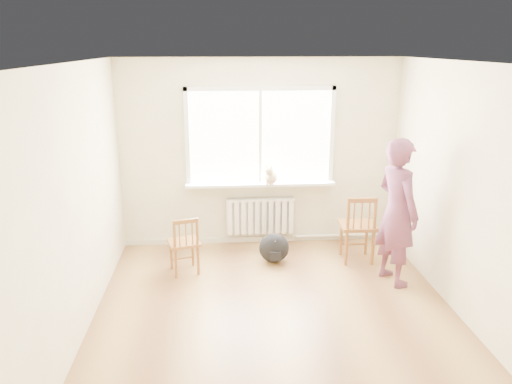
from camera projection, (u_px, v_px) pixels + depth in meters
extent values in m
plane|color=#A17942|center=(277.00, 319.00, 5.41)|extent=(4.50, 4.50, 0.00)
plane|color=white|center=(280.00, 63.00, 4.64)|extent=(4.50, 4.50, 0.00)
cube|color=beige|center=(260.00, 154.00, 7.17)|extent=(4.00, 0.01, 2.70)
cube|color=white|center=(260.00, 137.00, 7.08)|extent=(2.00, 0.02, 1.30)
cube|color=white|center=(260.00, 88.00, 6.87)|extent=(2.12, 0.05, 0.06)
cube|color=white|center=(187.00, 138.00, 6.99)|extent=(0.06, 0.05, 1.42)
cube|color=white|center=(332.00, 136.00, 7.14)|extent=(0.06, 0.05, 1.42)
cube|color=white|center=(260.00, 137.00, 7.06)|extent=(0.04, 0.05, 1.30)
cube|color=white|center=(260.00, 184.00, 7.19)|extent=(2.15, 0.22, 0.04)
cube|color=white|center=(260.00, 216.00, 7.39)|extent=(1.00, 0.02, 0.55)
cube|color=white|center=(260.00, 217.00, 7.34)|extent=(1.00, 0.10, 0.51)
cube|color=white|center=(260.00, 200.00, 7.27)|extent=(1.00, 0.12, 0.03)
cylinder|color=silver|center=(342.00, 235.00, 7.57)|extent=(1.40, 0.04, 0.04)
cube|color=beige|center=(260.00, 239.00, 7.53)|extent=(4.00, 0.03, 0.08)
cube|color=brown|center=(184.00, 242.00, 6.43)|extent=(0.47, 0.46, 0.04)
cylinder|color=brown|center=(193.00, 251.00, 6.67)|extent=(0.03, 0.03, 0.41)
cylinder|color=brown|center=(171.00, 254.00, 6.57)|extent=(0.03, 0.03, 0.41)
cylinder|color=brown|center=(198.00, 260.00, 6.40)|extent=(0.03, 0.03, 0.41)
cylinder|color=brown|center=(176.00, 263.00, 6.31)|extent=(0.03, 0.03, 0.41)
cylinder|color=brown|center=(198.00, 247.00, 6.35)|extent=(0.04, 0.04, 0.77)
cylinder|color=brown|center=(175.00, 250.00, 6.25)|extent=(0.04, 0.04, 0.77)
cube|color=brown|center=(185.00, 221.00, 6.20)|extent=(0.31, 0.12, 0.05)
cylinder|color=brown|center=(192.00, 233.00, 6.28)|extent=(0.02, 0.02, 0.31)
cylinder|color=brown|center=(186.00, 234.00, 6.25)|extent=(0.02, 0.02, 0.31)
cylinder|color=brown|center=(179.00, 235.00, 6.22)|extent=(0.02, 0.02, 0.31)
cube|color=brown|center=(358.00, 225.00, 6.77)|extent=(0.49, 0.47, 0.04)
cylinder|color=brown|center=(366.00, 238.00, 7.02)|extent=(0.04, 0.04, 0.50)
cylinder|color=brown|center=(341.00, 238.00, 7.01)|extent=(0.04, 0.04, 0.50)
cylinder|color=brown|center=(373.00, 247.00, 6.67)|extent=(0.04, 0.04, 0.50)
cylinder|color=brown|center=(346.00, 248.00, 6.66)|extent=(0.04, 0.04, 0.50)
cylinder|color=brown|center=(374.00, 232.00, 6.61)|extent=(0.04, 0.04, 0.95)
cylinder|color=brown|center=(347.00, 232.00, 6.60)|extent=(0.04, 0.04, 0.95)
cube|color=brown|center=(363.00, 200.00, 6.48)|extent=(0.39, 0.06, 0.06)
cylinder|color=brown|center=(369.00, 215.00, 6.54)|extent=(0.02, 0.02, 0.38)
cylinder|color=brown|center=(362.00, 215.00, 6.54)|extent=(0.02, 0.02, 0.38)
cylinder|color=brown|center=(354.00, 215.00, 6.53)|extent=(0.02, 0.02, 0.38)
imported|color=#B53C69|center=(397.00, 212.00, 6.04)|extent=(0.63, 0.77, 1.82)
ellipsoid|color=beige|center=(271.00, 176.00, 7.09)|extent=(0.27, 0.34, 0.22)
sphere|color=beige|center=(269.00, 171.00, 6.93)|extent=(0.12, 0.12, 0.12)
cone|color=beige|center=(267.00, 167.00, 6.92)|extent=(0.04, 0.04, 0.05)
cone|color=beige|center=(271.00, 167.00, 6.90)|extent=(0.04, 0.04, 0.05)
cylinder|color=beige|center=(273.00, 178.00, 7.26)|extent=(0.08, 0.20, 0.03)
cylinder|color=beige|center=(267.00, 182.00, 7.01)|extent=(0.03, 0.03, 0.11)
cylinder|color=beige|center=(272.00, 182.00, 7.00)|extent=(0.03, 0.03, 0.11)
ellipsoid|color=black|center=(274.00, 248.00, 6.78)|extent=(0.42, 0.32, 0.41)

